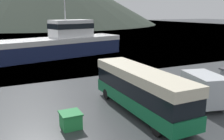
{
  "coord_description": "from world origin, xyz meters",
  "views": [
    {
      "loc": [
        -10.44,
        -5.3,
        7.38
      ],
      "look_at": [
        -0.42,
        15.39,
        2.0
      ],
      "focal_mm": 40.0,
      "sensor_mm": 36.0,
      "label": 1
    }
  ],
  "objects_px": {
    "tour_bus": "(141,88)",
    "delivery_van": "(200,88)",
    "fishing_boat": "(62,42)",
    "small_boat": "(69,44)",
    "storage_bin": "(71,120)"
  },
  "relations": [
    {
      "from": "tour_bus",
      "to": "delivery_van",
      "type": "relative_size",
      "value": 1.81
    },
    {
      "from": "delivery_van",
      "to": "small_boat",
      "type": "distance_m",
      "value": 38.16
    },
    {
      "from": "fishing_boat",
      "to": "tour_bus",
      "type": "bearing_deg",
      "value": 164.67
    },
    {
      "from": "tour_bus",
      "to": "delivery_van",
      "type": "bearing_deg",
      "value": -7.29
    },
    {
      "from": "small_boat",
      "to": "storage_bin",
      "type": "bearing_deg",
      "value": -163.18
    },
    {
      "from": "storage_bin",
      "to": "small_boat",
      "type": "bearing_deg",
      "value": 73.98
    },
    {
      "from": "delivery_van",
      "to": "fishing_boat",
      "type": "height_order",
      "value": "fishing_boat"
    },
    {
      "from": "storage_bin",
      "to": "small_boat",
      "type": "relative_size",
      "value": 0.21
    },
    {
      "from": "delivery_van",
      "to": "storage_bin",
      "type": "distance_m",
      "value": 10.81
    },
    {
      "from": "tour_bus",
      "to": "delivery_van",
      "type": "height_order",
      "value": "tour_bus"
    },
    {
      "from": "tour_bus",
      "to": "small_boat",
      "type": "bearing_deg",
      "value": 81.8
    },
    {
      "from": "tour_bus",
      "to": "fishing_boat",
      "type": "xyz_separation_m",
      "value": [
        1.18,
        26.56,
        0.49
      ]
    },
    {
      "from": "fishing_boat",
      "to": "small_boat",
      "type": "xyz_separation_m",
      "value": [
        4.18,
        10.92,
        -1.82
      ]
    },
    {
      "from": "delivery_van",
      "to": "tour_bus",
      "type": "bearing_deg",
      "value": -173.58
    },
    {
      "from": "small_boat",
      "to": "fishing_boat",
      "type": "bearing_deg",
      "value": -168.11
    }
  ]
}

